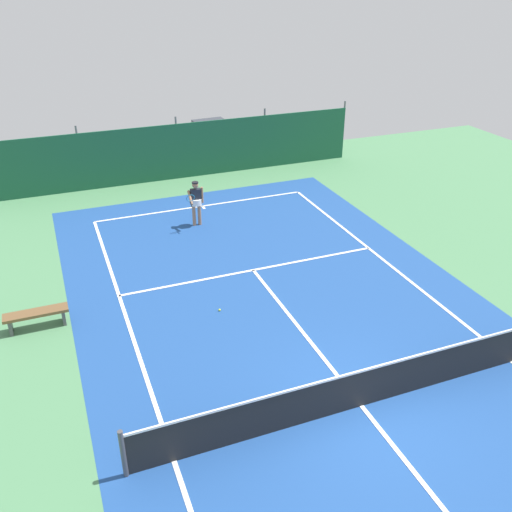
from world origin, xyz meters
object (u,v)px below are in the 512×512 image
Objects in this scene: parked_car at (214,140)px; courtside_bench at (36,315)px; tennis_net at (363,387)px; tennis_ball_near_player at (220,310)px; tennis_player at (196,200)px.

parked_car reaches higher than courtside_bench.
tennis_ball_near_player is (-1.68, 4.62, -0.48)m from tennis_net.
tennis_net is 6.17× the size of tennis_player.
tennis_net reaches higher than tennis_ball_near_player.
tennis_ball_near_player is 0.04× the size of courtside_bench.
courtside_bench is at bearing 42.02° from tennis_player.
parked_car is at bearing 72.98° from tennis_ball_near_player.
tennis_net is 2.36× the size of parked_car.
tennis_player is 7.35m from courtside_bench.
parked_car is at bearing 82.49° from tennis_net.
tennis_net is at bearing -70.05° from tennis_ball_near_player.
tennis_ball_near_player is at bearing -12.01° from courtside_bench.
tennis_player is 1.03× the size of courtside_bench.
tennis_ball_near_player is (-1.00, -5.67, -0.93)m from tennis_player.
tennis_ball_near_player is at bearing -110.33° from parked_car.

